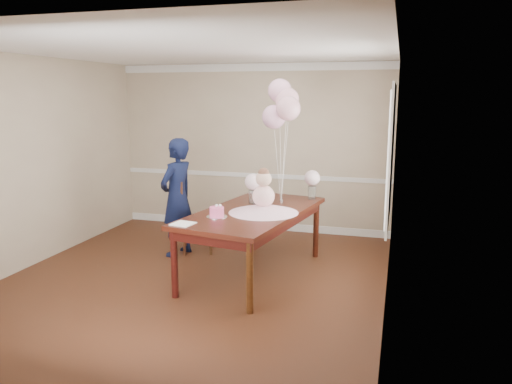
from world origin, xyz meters
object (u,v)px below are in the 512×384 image
at_px(dining_table_top, 253,212).
at_px(birthday_cake, 217,212).
at_px(dining_chair_seat, 198,220).
at_px(woman, 177,197).

height_order(dining_table_top, birthday_cake, birthday_cake).
bearing_deg(dining_chair_seat, woman, -152.41).
height_order(birthday_cake, dining_chair_seat, birthday_cake).
relative_size(dining_table_top, birthday_cake, 13.33).
height_order(dining_table_top, dining_chair_seat, dining_table_top).
bearing_deg(dining_chair_seat, birthday_cake, -76.60).
bearing_deg(woman, dining_table_top, 83.08).
relative_size(dining_table_top, dining_chair_seat, 4.90).
xyz_separation_m(dining_table_top, birthday_cake, (-0.30, -0.45, 0.09)).
height_order(dining_chair_seat, woman, woman).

